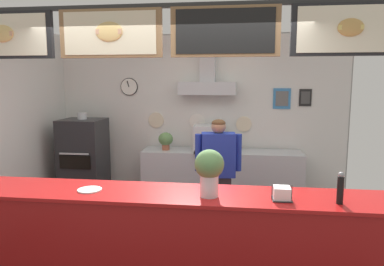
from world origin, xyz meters
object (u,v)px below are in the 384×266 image
(pepper_grinder, at_px, (340,188))
(napkin_holder, at_px, (282,194))
(espresso_machine, at_px, (209,138))
(potted_basil, at_px, (229,141))
(pizza_oven, at_px, (84,165))
(basil_vase, at_px, (209,170))
(potted_sage, at_px, (166,140))
(condiment_plate, at_px, (90,190))
(shop_worker, at_px, (218,179))

(pepper_grinder, distance_m, napkin_holder, 0.46)
(espresso_machine, distance_m, potted_basil, 0.32)
(pizza_oven, height_order, basil_vase, pizza_oven)
(potted_basil, height_order, napkin_holder, potted_basil)
(potted_sage, distance_m, condiment_plate, 2.51)
(potted_basil, bearing_deg, espresso_machine, -174.23)
(pizza_oven, bearing_deg, potted_basil, 7.27)
(pepper_grinder, bearing_deg, espresso_machine, 116.01)
(napkin_holder, bearing_deg, potted_basil, 101.00)
(potted_sage, relative_size, napkin_holder, 1.66)
(potted_basil, relative_size, napkin_holder, 1.57)
(espresso_machine, xyz_separation_m, napkin_holder, (0.81, -2.54, -0.04))
(potted_basil, xyz_separation_m, condiment_plate, (-1.17, -2.54, -0.04))
(napkin_holder, bearing_deg, shop_worker, 114.32)
(potted_sage, bearing_deg, pepper_grinder, -53.04)
(espresso_machine, distance_m, potted_sage, 0.68)
(potted_basil, bearing_deg, basil_vase, -92.21)
(pizza_oven, xyz_separation_m, potted_sage, (1.25, 0.25, 0.38))
(pepper_grinder, bearing_deg, potted_basil, 109.93)
(pizza_oven, bearing_deg, condiment_plate, -64.70)
(shop_worker, xyz_separation_m, espresso_machine, (-0.21, 1.22, 0.30))
(espresso_machine, xyz_separation_m, condiment_plate, (-0.86, -2.50, -0.08))
(potted_basil, xyz_separation_m, pepper_grinder, (0.95, -2.61, 0.08))
(potted_sage, distance_m, napkin_holder, 2.94)
(potted_basil, height_order, basil_vase, basil_vase)
(condiment_plate, bearing_deg, potted_sage, 85.85)
(pizza_oven, xyz_separation_m, potted_basil, (2.24, 0.29, 0.37))
(potted_sage, xyz_separation_m, pepper_grinder, (1.94, -2.58, 0.07))
(shop_worker, bearing_deg, condiment_plate, 42.41)
(basil_vase, xyz_separation_m, napkin_holder, (0.60, -0.01, -0.17))
(basil_vase, bearing_deg, condiment_plate, 178.57)
(basil_vase, bearing_deg, potted_sage, 109.45)
(condiment_plate, bearing_deg, espresso_machine, 71.07)
(condiment_plate, relative_size, napkin_holder, 1.29)
(shop_worker, height_order, potted_sage, shop_worker)
(napkin_holder, bearing_deg, pizza_oven, 140.07)
(basil_vase, bearing_deg, shop_worker, 89.97)
(pizza_oven, xyz_separation_m, pepper_grinder, (3.18, -2.33, 0.45))
(pepper_grinder, bearing_deg, condiment_plate, 177.90)
(espresso_machine, height_order, pepper_grinder, espresso_machine)
(basil_vase, distance_m, napkin_holder, 0.62)
(potted_basil, xyz_separation_m, basil_vase, (-0.10, -2.56, 0.18))
(potted_basil, bearing_deg, pepper_grinder, -70.07)
(potted_sage, bearing_deg, shop_worker, -53.66)
(potted_sage, xyz_separation_m, basil_vase, (0.89, -2.53, 0.17))
(shop_worker, height_order, basil_vase, shop_worker)
(espresso_machine, bearing_deg, potted_sage, -179.48)
(pepper_grinder, bearing_deg, shop_worker, 127.50)
(espresso_machine, relative_size, potted_sage, 1.83)
(espresso_machine, distance_m, napkin_holder, 2.67)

